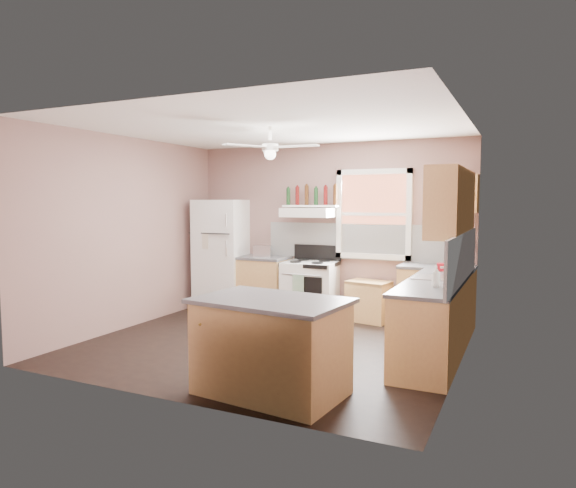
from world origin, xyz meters
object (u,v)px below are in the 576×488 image
at_px(refrigerator, 222,254).
at_px(island, 271,348).
at_px(toaster, 262,251).
at_px(stove, 310,289).
at_px(cart, 369,301).

height_order(refrigerator, island, refrigerator).
distance_m(refrigerator, island, 4.03).
bearing_deg(island, toaster, 125.42).
xyz_separation_m(refrigerator, stove, (1.60, -0.00, -0.48)).
relative_size(toaster, island, 0.21).
relative_size(refrigerator, cart, 2.99).
distance_m(stove, island, 3.24).
bearing_deg(toaster, cart, -14.40).
bearing_deg(stove, island, -78.49).
relative_size(stove, island, 0.66).
bearing_deg(stove, refrigerator, 175.19).
height_order(refrigerator, toaster, refrigerator).
distance_m(stove, cart, 0.93).
distance_m(toaster, island, 3.61).
bearing_deg(island, cart, 96.04).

